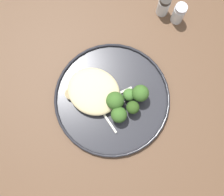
{
  "coord_description": "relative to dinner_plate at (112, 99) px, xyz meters",
  "views": [
    {
      "loc": [
        -0.05,
        0.09,
        1.48
      ],
      "look_at": [
        0.03,
        -0.04,
        0.76
      ],
      "focal_mm": 47.87,
      "sensor_mm": 36.0,
      "label": 1
    }
  ],
  "objects": [
    {
      "name": "onion_sliver_curled_piece",
      "position": [
        -0.01,
        -0.03,
        0.01
      ],
      "size": [
        0.03,
        0.04,
        0.0
      ],
      "primitive_type": "cube",
      "rotation": [
        0.0,
        0.0,
        0.97
      ],
      "color": "silver",
      "rests_on": "dinner_plate"
    },
    {
      "name": "broccoli_floret_tall_stalk",
      "position": [
        -0.06,
        -0.0,
        0.03
      ],
      "size": [
        0.03,
        0.03,
        0.05
      ],
      "color": "#7A994C",
      "rests_on": "dinner_plate"
    },
    {
      "name": "broccoli_floret_front_edge",
      "position": [
        -0.01,
        0.01,
        0.04
      ],
      "size": [
        0.04,
        0.04,
        0.06
      ],
      "color": "#89A356",
      "rests_on": "dinner_plate"
    },
    {
      "name": "wooden_dining_table",
      "position": [
        -0.03,
        0.04,
        -0.09
      ],
      "size": [
        1.4,
        1.0,
        0.74
      ],
      "color": "brown",
      "rests_on": "ground"
    },
    {
      "name": "ground",
      "position": [
        -0.03,
        0.04,
        -0.75
      ],
      "size": [
        6.0,
        6.0,
        0.0
      ],
      "primitive_type": "plane",
      "color": "#2D2B28"
    },
    {
      "name": "noodle_bed",
      "position": [
        0.05,
        0.01,
        0.02
      ],
      "size": [
        0.13,
        0.12,
        0.03
      ],
      "color": "beige",
      "rests_on": "dinner_plate"
    },
    {
      "name": "seared_scallop_tiny_bay",
      "position": [
        0.07,
        0.02,
        0.01
      ],
      "size": [
        0.03,
        0.03,
        0.01
      ],
      "color": "#DBB77A",
      "rests_on": "dinner_plate"
    },
    {
      "name": "broccoli_floret_beside_noodles",
      "position": [
        -0.04,
        0.03,
        0.03
      ],
      "size": [
        0.04,
        0.04,
        0.05
      ],
      "color": "#89A356",
      "rests_on": "dinner_plate"
    },
    {
      "name": "pepper_shaker",
      "position": [
        0.01,
        -0.28,
        0.02
      ],
      "size": [
        0.03,
        0.03,
        0.07
      ],
      "color": "white",
      "rests_on": "wooden_dining_table"
    },
    {
      "name": "broccoli_floret_near_rim",
      "position": [
        -0.03,
        -0.02,
        0.03
      ],
      "size": [
        0.03,
        0.03,
        0.04
      ],
      "color": "#7A994C",
      "rests_on": "dinner_plate"
    },
    {
      "name": "onion_sliver_long_sliver",
      "position": [
        -0.03,
        0.06,
        0.01
      ],
      "size": [
        0.05,
        0.03,
        0.0
      ],
      "primitive_type": "cube",
      "rotation": [
        0.0,
        0.0,
        2.69
      ],
      "color": "silver",
      "rests_on": "dinner_plate"
    },
    {
      "name": "onion_sliver_short_strip",
      "position": [
        -0.03,
        0.01,
        0.01
      ],
      "size": [
        0.01,
        0.04,
        0.0
      ],
      "primitive_type": "cube",
      "rotation": [
        0.0,
        0.0,
        4.57
      ],
      "color": "silver",
      "rests_on": "dinner_plate"
    },
    {
      "name": "broccoli_floret_split_head",
      "position": [
        -0.06,
        -0.04,
        0.04
      ],
      "size": [
        0.04,
        0.04,
        0.06
      ],
      "color": "#89A356",
      "rests_on": "dinner_plate"
    },
    {
      "name": "seared_scallop_left_edge",
      "position": [
        0.07,
        -0.0,
        0.01
      ],
      "size": [
        0.03,
        0.03,
        0.01
      ],
      "color": "#E5C689",
      "rests_on": "dinner_plate"
    },
    {
      "name": "dinner_plate",
      "position": [
        0.0,
        0.0,
        0.0
      ],
      "size": [
        0.29,
        0.29,
        0.02
      ],
      "color": "#232328",
      "rests_on": "wooden_dining_table"
    },
    {
      "name": "seared_scallop_center_golden",
      "position": [
        0.09,
        0.04,
        0.01
      ],
      "size": [
        0.03,
        0.03,
        0.01
      ],
      "color": "#E5C689",
      "rests_on": "dinner_plate"
    },
    {
      "name": "seared_scallop_half_hidden",
      "position": [
        0.04,
        0.01,
        0.01
      ],
      "size": [
        0.02,
        0.02,
        0.01
      ],
      "color": "beige",
      "rests_on": "dinner_plate"
    },
    {
      "name": "salt_shaker",
      "position": [
        -0.04,
        -0.28,
        0.02
      ],
      "size": [
        0.03,
        0.03,
        0.07
      ],
      "color": "white",
      "rests_on": "wooden_dining_table"
    }
  ]
}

